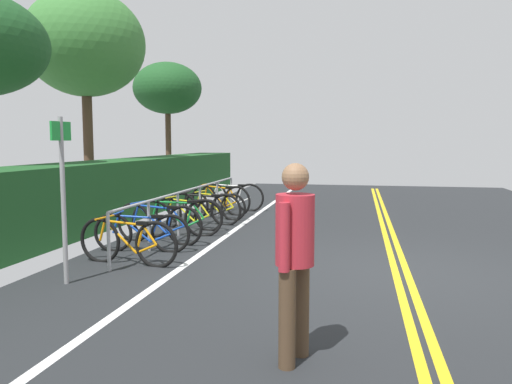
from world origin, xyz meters
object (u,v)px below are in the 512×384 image
at_px(bicycle_2, 159,223).
at_px(pedestrian, 295,249).
at_px(bicycle_1, 142,233).
at_px(sign_post_near, 63,184).
at_px(bicycle_5, 204,209).
at_px(tree_far_right, 85,45).
at_px(bicycle_6, 215,206).
at_px(bicycle_7, 220,200).
at_px(bicycle_3, 178,218).
at_px(bicycle_4, 188,214).
at_px(bicycle_8, 232,197).
at_px(tree_extra, 167,89).
at_px(bike_rack, 190,199).
at_px(bicycle_0, 128,242).

height_order(bicycle_2, pedestrian, pedestrian).
height_order(bicycle_1, sign_post_near, sign_post_near).
relative_size(bicycle_5, tree_far_right, 0.30).
xyz_separation_m(bicycle_6, bicycle_7, (0.78, 0.08, 0.05)).
bearing_deg(bicycle_2, pedestrian, -145.27).
relative_size(bicycle_3, bicycle_4, 1.02).
bearing_deg(bicycle_7, bicycle_4, 178.01).
bearing_deg(bicycle_8, bicycle_5, 178.38).
bearing_deg(tree_extra, bicycle_2, -159.58).
distance_m(bicycle_5, sign_post_near, 4.96).
xyz_separation_m(bicycle_7, pedestrian, (-8.10, -2.93, 0.59)).
bearing_deg(tree_extra, sign_post_near, -164.76).
relative_size(bicycle_2, pedestrian, 1.08).
height_order(bicycle_3, bicycle_4, bicycle_3).
xyz_separation_m(bike_rack, bicycle_8, (2.95, -0.14, -0.27)).
bearing_deg(bicycle_6, tree_far_right, 74.88).
xyz_separation_m(pedestrian, tree_extra, (13.24, 6.34, 2.78)).
height_order(bicycle_7, bicycle_8, bicycle_7).
relative_size(bicycle_5, pedestrian, 1.06).
bearing_deg(bicycle_6, sign_post_near, 176.52).
height_order(bicycle_2, tree_far_right, tree_far_right).
bearing_deg(bicycle_7, bicycle_1, 178.66).
xyz_separation_m(bicycle_2, bicycle_3, (0.63, -0.14, 0.01)).
height_order(bicycle_6, bicycle_7, bicycle_7).
bearing_deg(sign_post_near, bicycle_4, -2.52).
relative_size(pedestrian, tree_far_right, 0.29).
bearing_deg(bicycle_1, bicycle_8, -2.53).
bearing_deg(bicycle_4, bicycle_3, -173.41).
bearing_deg(bicycle_1, bicycle_3, -5.31).
bearing_deg(bicycle_6, bicycle_3, 178.57).
bearing_deg(pedestrian, bicycle_0, 45.69).
relative_size(bicycle_4, tree_far_right, 0.28).
bearing_deg(bicycle_4, bicycle_6, -6.28).
bearing_deg(bicycle_8, bicycle_1, 177.47).
xyz_separation_m(bicycle_5, bicycle_7, (1.55, 0.06, 0.02)).
height_order(bicycle_1, bicycle_4, bicycle_4).
bearing_deg(pedestrian, bicycle_3, 30.05).
distance_m(tree_far_right, tree_extra, 4.94).
bearing_deg(tree_far_right, tree_extra, -4.31).
bearing_deg(bicycle_6, bicycle_7, 5.88).
distance_m(bicycle_6, sign_post_near, 5.73).
height_order(bicycle_8, sign_post_near, sign_post_near).
height_order(bike_rack, pedestrian, pedestrian).
distance_m(bicycle_0, tree_extra, 11.51).
relative_size(bike_rack, bicycle_4, 4.21).
xyz_separation_m(bicycle_1, tree_extra, (9.59, 3.31, 3.41)).
xyz_separation_m(bicycle_4, sign_post_near, (-4.20, 0.19, 0.97)).
xyz_separation_m(bicycle_6, pedestrian, (-7.32, -2.85, 0.64)).
distance_m(bike_rack, bicycle_8, 2.96).
height_order(bicycle_3, bicycle_7, bicycle_7).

